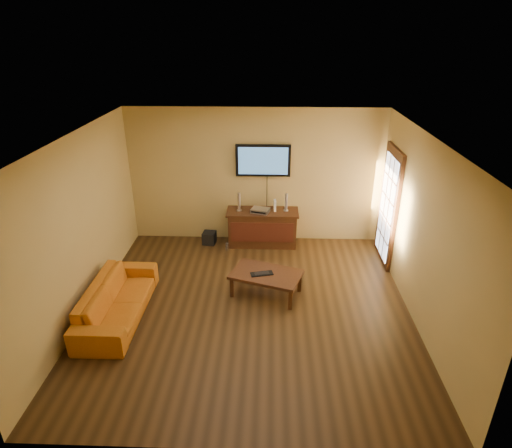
{
  "coord_description": "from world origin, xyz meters",
  "views": [
    {
      "loc": [
        0.31,
        -5.57,
        4.04
      ],
      "look_at": [
        0.08,
        0.8,
        1.1
      ],
      "focal_mm": 30.0,
      "sensor_mm": 36.0,
      "label": 1
    }
  ],
  "objects_px": {
    "game_console": "(275,205)",
    "subwoofer": "(209,238)",
    "sofa": "(116,295)",
    "speaker_left": "(239,203)",
    "coffee_table": "(266,276)",
    "media_console": "(262,228)",
    "speaker_right": "(286,203)",
    "keyboard": "(262,274)",
    "bottle": "(227,247)",
    "av_receiver": "(260,210)",
    "television": "(263,160)"
  },
  "relations": [
    {
      "from": "media_console",
      "to": "speaker_right",
      "type": "relative_size",
      "value": 3.94
    },
    {
      "from": "speaker_left",
      "to": "game_console",
      "type": "bearing_deg",
      "value": 2.6
    },
    {
      "from": "sofa",
      "to": "subwoofer",
      "type": "height_order",
      "value": "sofa"
    },
    {
      "from": "speaker_right",
      "to": "subwoofer",
      "type": "distance_m",
      "value": 1.73
    },
    {
      "from": "coffee_table",
      "to": "sofa",
      "type": "height_order",
      "value": "sofa"
    },
    {
      "from": "speaker_left",
      "to": "coffee_table",
      "type": "bearing_deg",
      "value": -72.7
    },
    {
      "from": "game_console",
      "to": "bottle",
      "type": "height_order",
      "value": "game_console"
    },
    {
      "from": "speaker_left",
      "to": "bottle",
      "type": "relative_size",
      "value": 2.07
    },
    {
      "from": "television",
      "to": "game_console",
      "type": "relative_size",
      "value": 4.94
    },
    {
      "from": "speaker_left",
      "to": "subwoofer",
      "type": "bearing_deg",
      "value": -177.25
    },
    {
      "from": "coffee_table",
      "to": "keyboard",
      "type": "distance_m",
      "value": 0.1
    },
    {
      "from": "media_console",
      "to": "bottle",
      "type": "xyz_separation_m",
      "value": [
        -0.69,
        -0.31,
        -0.28
      ]
    },
    {
      "from": "media_console",
      "to": "coffee_table",
      "type": "relative_size",
      "value": 1.12
    },
    {
      "from": "sofa",
      "to": "game_console",
      "type": "height_order",
      "value": "game_console"
    },
    {
      "from": "media_console",
      "to": "av_receiver",
      "type": "distance_m",
      "value": 0.4
    },
    {
      "from": "subwoofer",
      "to": "keyboard",
      "type": "xyz_separation_m",
      "value": [
        1.12,
        -1.82,
        0.28
      ]
    },
    {
      "from": "sofa",
      "to": "speaker_right",
      "type": "distance_m",
      "value": 3.66
    },
    {
      "from": "subwoofer",
      "to": "sofa",
      "type": "bearing_deg",
      "value": -105.88
    },
    {
      "from": "subwoofer",
      "to": "game_console",
      "type": "bearing_deg",
      "value": 10.07
    },
    {
      "from": "sofa",
      "to": "speaker_left",
      "type": "xyz_separation_m",
      "value": [
        1.68,
        2.49,
        0.52
      ]
    },
    {
      "from": "av_receiver",
      "to": "speaker_right",
      "type": "bearing_deg",
      "value": 26.72
    },
    {
      "from": "media_console",
      "to": "television",
      "type": "height_order",
      "value": "television"
    },
    {
      "from": "game_console",
      "to": "subwoofer",
      "type": "distance_m",
      "value": 1.51
    },
    {
      "from": "speaker_left",
      "to": "keyboard",
      "type": "height_order",
      "value": "speaker_left"
    },
    {
      "from": "media_console",
      "to": "bottle",
      "type": "relative_size",
      "value": 7.93
    },
    {
      "from": "game_console",
      "to": "speaker_left",
      "type": "bearing_deg",
      "value": 178.96
    },
    {
      "from": "coffee_table",
      "to": "game_console",
      "type": "height_order",
      "value": "game_console"
    },
    {
      "from": "av_receiver",
      "to": "subwoofer",
      "type": "xyz_separation_m",
      "value": [
        -1.04,
        0.03,
        -0.64
      ]
    },
    {
      "from": "game_console",
      "to": "subwoofer",
      "type": "relative_size",
      "value": 0.87
    },
    {
      "from": "media_console",
      "to": "television",
      "type": "relative_size",
      "value": 1.34
    },
    {
      "from": "media_console",
      "to": "game_console",
      "type": "height_order",
      "value": "game_console"
    },
    {
      "from": "av_receiver",
      "to": "subwoofer",
      "type": "bearing_deg",
      "value": -165.46
    },
    {
      "from": "media_console",
      "to": "coffee_table",
      "type": "xyz_separation_m",
      "value": [
        0.1,
        -1.8,
        -0.02
      ]
    },
    {
      "from": "speaker_left",
      "to": "speaker_right",
      "type": "xyz_separation_m",
      "value": [
        0.93,
        0.03,
        -0.01
      ]
    },
    {
      "from": "media_console",
      "to": "speaker_right",
      "type": "bearing_deg",
      "value": 4.98
    },
    {
      "from": "sofa",
      "to": "bottle",
      "type": "height_order",
      "value": "sofa"
    },
    {
      "from": "media_console",
      "to": "sofa",
      "type": "bearing_deg",
      "value": -130.87
    },
    {
      "from": "television",
      "to": "speaker_left",
      "type": "xyz_separation_m",
      "value": [
        -0.46,
        -0.22,
        -0.8
      ]
    },
    {
      "from": "media_console",
      "to": "keyboard",
      "type": "height_order",
      "value": "media_console"
    },
    {
      "from": "speaker_right",
      "to": "av_receiver",
      "type": "height_order",
      "value": "speaker_right"
    },
    {
      "from": "coffee_table",
      "to": "av_receiver",
      "type": "xyz_separation_m",
      "value": [
        -0.14,
        1.75,
        0.42
      ]
    },
    {
      "from": "media_console",
      "to": "speaker_left",
      "type": "distance_m",
      "value": 0.71
    },
    {
      "from": "av_receiver",
      "to": "subwoofer",
      "type": "height_order",
      "value": "av_receiver"
    },
    {
      "from": "sofa",
      "to": "subwoofer",
      "type": "xyz_separation_m",
      "value": [
        1.06,
        2.46,
        -0.25
      ]
    },
    {
      "from": "television",
      "to": "av_receiver",
      "type": "height_order",
      "value": "television"
    },
    {
      "from": "speaker_left",
      "to": "keyboard",
      "type": "xyz_separation_m",
      "value": [
        0.49,
        -1.85,
        -0.49
      ]
    },
    {
      "from": "speaker_left",
      "to": "av_receiver",
      "type": "bearing_deg",
      "value": -8.65
    },
    {
      "from": "sofa",
      "to": "speaker_left",
      "type": "distance_m",
      "value": 3.05
    },
    {
      "from": "sofa",
      "to": "keyboard",
      "type": "relative_size",
      "value": 5.04
    },
    {
      "from": "subwoofer",
      "to": "bottle",
      "type": "bearing_deg",
      "value": -29.7
    }
  ]
}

